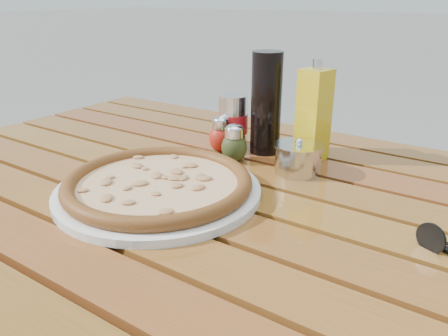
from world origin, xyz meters
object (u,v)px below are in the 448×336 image
Objects in this scene: oregano_shaker at (234,144)px; dark_bottle at (266,104)px; pepper_shaker at (221,135)px; olive_oil_cruet at (314,114)px; pizza at (158,183)px; parmesan_tin at (298,158)px; soda_can at (233,122)px; plate at (159,191)px; table at (218,223)px.

oregano_shaker is 0.37× the size of dark_bottle.
olive_oil_cruet is (0.19, 0.07, 0.06)m from pepper_shaker.
oregano_shaker is at bearing 84.71° from pizza.
pepper_shaker is 0.21m from olive_oil_cruet.
soda_can is at bearing 161.48° from parmesan_tin.
parmesan_tin is at bearing -82.27° from olive_oil_cruet.
pizza is at bearing -98.23° from dark_bottle.
dark_bottle is at bearing 81.77° from pizza.
pizza is at bearing -95.29° from oregano_shaker.
plate is at bearing -124.30° from parmesan_tin.
pizza is 4.39× the size of pepper_shaker.
plate is 0.30m from soda_can.
olive_oil_cruet reaches higher than oregano_shaker.
pepper_shaker is at bearing -158.89° from olive_oil_cruet.
olive_oil_cruet is (0.08, 0.24, 0.17)m from table.
plate is 0.28m from parmesan_tin.
pizza is (-0.07, -0.09, 0.10)m from table.
pizza is 0.32m from dark_bottle.
plate is 0.26m from pepper_shaker.
plate is at bearing -81.08° from pepper_shaker.
soda_can reaches higher than plate.
olive_oil_cruet is (0.18, 0.03, 0.04)m from soda_can.
soda_can is 0.21m from parmesan_tin.
pepper_shaker is at bearing 98.92° from pizza.
plate is at bearing 0.00° from pizza.
dark_bottle reaches higher than olive_oil_cruet.
dark_bottle reaches higher than table.
pizza is 0.28m from parmesan_tin.
pepper_shaker is (-0.11, 0.17, 0.11)m from table.
oregano_shaker is 0.12m from dark_bottle.
table is 0.23m from pepper_shaker.
plate is 0.32m from dark_bottle.
parmesan_tin is at bearing 55.70° from pizza.
soda_can reaches higher than parmesan_tin.
table is 6.67× the size of olive_oil_cruet.
plate is at bearing -114.17° from olive_oil_cruet.
soda_can is at bearing -175.25° from dark_bottle.
soda_can is at bearing 124.42° from oregano_shaker.
table is at bearing -63.77° from soda_can.
oregano_shaker is at bearing -55.58° from soda_can.
olive_oil_cruet reaches higher than pizza.
soda_can is (-0.10, 0.21, 0.13)m from table.
oregano_shaker reaches higher than parmesan_tin.
parmesan_tin is (0.11, -0.07, -0.08)m from dark_bottle.
dark_bottle is 0.16m from parmesan_tin.
dark_bottle is (0.04, 0.30, 0.09)m from pizza.
olive_oil_cruet is (0.15, 0.32, 0.07)m from pizza.
table is 0.20m from parmesan_tin.
parmesan_tin is at bearing -6.07° from pepper_shaker.
pizza is at bearing -81.08° from pepper_shaker.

